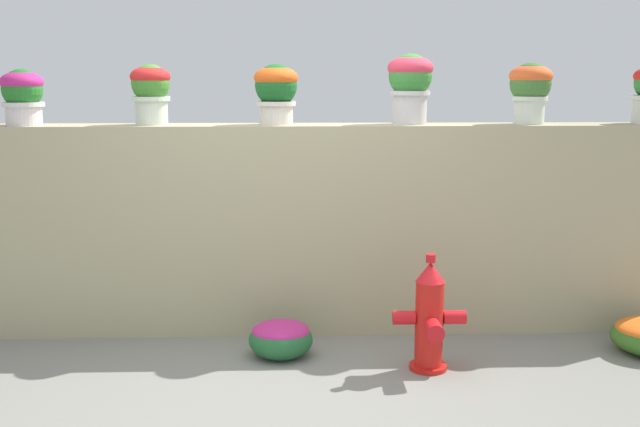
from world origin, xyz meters
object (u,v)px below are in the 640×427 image
(potted_plant_1, at_px, (22,93))
(potted_plant_3, at_px, (276,89))
(potted_plant_2, at_px, (151,89))
(potted_plant_5, at_px, (530,86))
(fire_hydrant, at_px, (430,319))
(flower_bush_right, at_px, (281,337))
(potted_plant_4, at_px, (410,81))

(potted_plant_1, height_order, potted_plant_3, potted_plant_3)
(potted_plant_2, distance_m, potted_plant_5, 2.67)
(fire_hydrant, bearing_deg, potted_plant_5, 45.89)
(potted_plant_5, bearing_deg, flower_bush_right, -161.48)
(potted_plant_1, distance_m, fire_hydrant, 3.16)
(potted_plant_1, relative_size, potted_plant_2, 0.92)
(potted_plant_2, relative_size, potted_plant_4, 0.85)
(potted_plant_3, distance_m, flower_bush_right, 1.72)
(potted_plant_5, bearing_deg, potted_plant_2, 179.91)
(potted_plant_2, height_order, potted_plant_3, same)
(potted_plant_3, height_order, potted_plant_4, potted_plant_4)
(potted_plant_3, distance_m, potted_plant_5, 1.80)
(potted_plant_3, xyz_separation_m, flower_bush_right, (0.03, -0.58, -1.62))
(potted_plant_5, bearing_deg, fire_hydrant, -134.11)
(potted_plant_2, bearing_deg, potted_plant_5, -0.09)
(flower_bush_right, bearing_deg, potted_plant_5, 18.52)
(potted_plant_3, distance_m, potted_plant_4, 0.95)
(potted_plant_1, xyz_separation_m, potted_plant_2, (0.87, 0.05, 0.03))
(potted_plant_3, bearing_deg, potted_plant_4, 1.11)
(potted_plant_1, distance_m, potted_plant_4, 2.69)
(fire_hydrant, bearing_deg, potted_plant_1, 163.42)
(potted_plant_5, distance_m, flower_bush_right, 2.48)
(potted_plant_2, relative_size, potted_plant_3, 1.00)
(potted_plant_4, xyz_separation_m, flower_bush_right, (-0.92, -0.60, -1.67))
(potted_plant_1, height_order, flower_bush_right, potted_plant_1)
(potted_plant_1, bearing_deg, potted_plant_4, 1.15)
(potted_plant_4, bearing_deg, potted_plant_2, -179.88)
(potted_plant_2, relative_size, flower_bush_right, 0.99)
(potted_plant_1, height_order, potted_plant_5, potted_plant_5)
(potted_plant_2, xyz_separation_m, potted_plant_5, (2.67, -0.00, 0.01))
(potted_plant_5, height_order, fire_hydrant, potted_plant_5)
(potted_plant_1, relative_size, potted_plant_5, 0.90)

